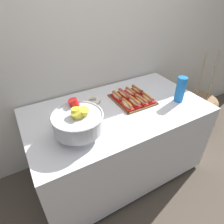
% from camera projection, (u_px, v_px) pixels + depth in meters
% --- Properties ---
extents(ground_plane, '(10.00, 10.00, 0.00)m').
position_uv_depth(ground_plane, '(116.00, 167.00, 2.14)').
color(ground_plane, '#4C4238').
extents(back_wall, '(6.00, 0.10, 2.60)m').
position_uv_depth(back_wall, '(90.00, 33.00, 1.75)').
color(back_wall, silver).
rests_on(back_wall, ground_plane).
extents(buffet_table, '(1.58, 0.88, 0.77)m').
position_uv_depth(buffet_table, '(117.00, 140.00, 1.90)').
color(buffet_table, silver).
rests_on(buffet_table, ground_plane).
extents(floor_vase, '(0.52, 0.52, 1.06)m').
position_uv_depth(floor_vase, '(196.00, 114.00, 2.56)').
color(floor_vase, '#896B4C').
rests_on(floor_vase, ground_plane).
extents(serving_tray, '(0.33, 0.36, 0.01)m').
position_uv_depth(serving_tray, '(132.00, 100.00, 1.81)').
color(serving_tray, brown).
rests_on(serving_tray, buffet_table).
extents(hot_dog_0, '(0.08, 0.16, 0.06)m').
position_uv_depth(hot_dog_0, '(127.00, 105.00, 1.69)').
color(hot_dog_0, red).
rests_on(hot_dog_0, serving_tray).
extents(hot_dog_1, '(0.07, 0.16, 0.06)m').
position_uv_depth(hot_dog_1, '(134.00, 102.00, 1.71)').
color(hot_dog_1, '#B21414').
rests_on(hot_dog_1, serving_tray).
extents(hot_dog_2, '(0.07, 0.17, 0.06)m').
position_uv_depth(hot_dog_2, '(141.00, 100.00, 1.75)').
color(hot_dog_2, red).
rests_on(hot_dog_2, serving_tray).
extents(hot_dog_3, '(0.07, 0.16, 0.06)m').
position_uv_depth(hot_dog_3, '(148.00, 98.00, 1.78)').
color(hot_dog_3, red).
rests_on(hot_dog_3, serving_tray).
extents(hot_dog_4, '(0.06, 0.16, 0.06)m').
position_uv_depth(hot_dog_4, '(117.00, 96.00, 1.80)').
color(hot_dog_4, red).
rests_on(hot_dog_4, serving_tray).
extents(hot_dog_5, '(0.07, 0.18, 0.06)m').
position_uv_depth(hot_dog_5, '(124.00, 94.00, 1.83)').
color(hot_dog_5, '#B21414').
rests_on(hot_dog_5, serving_tray).
extents(hot_dog_6, '(0.07, 0.16, 0.06)m').
position_uv_depth(hot_dog_6, '(131.00, 92.00, 1.86)').
color(hot_dog_6, red).
rests_on(hot_dog_6, serving_tray).
extents(hot_dog_7, '(0.06, 0.16, 0.06)m').
position_uv_depth(hot_dog_7, '(137.00, 90.00, 1.89)').
color(hot_dog_7, '#B21414').
rests_on(hot_dog_7, serving_tray).
extents(punch_bowl, '(0.36, 0.36, 0.25)m').
position_uv_depth(punch_bowl, '(78.00, 121.00, 1.34)').
color(punch_bowl, silver).
rests_on(punch_bowl, buffet_table).
extents(cup_stack, '(0.08, 0.08, 0.24)m').
position_uv_depth(cup_stack, '(180.00, 89.00, 1.73)').
color(cup_stack, blue).
rests_on(cup_stack, buffet_table).
extents(donut, '(0.14, 0.14, 0.04)m').
position_uv_depth(donut, '(93.00, 100.00, 1.77)').
color(donut, silver).
rests_on(donut, buffet_table).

